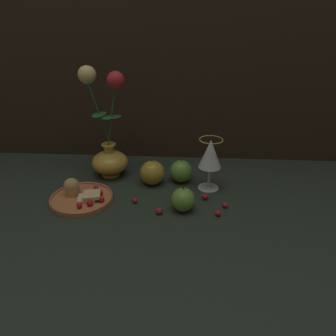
{
  "coord_description": "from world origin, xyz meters",
  "views": [
    {
      "loc": [
        0.12,
        -0.9,
        0.52
      ],
      "look_at": [
        0.07,
        -0.03,
        0.1
      ],
      "focal_mm": 35.0,
      "sensor_mm": 36.0,
      "label": 1
    }
  ],
  "objects_px": {
    "plate_with_pastries": "(80,196)",
    "apple_beside_vase": "(152,173)",
    "vase": "(108,145)",
    "apple_near_glass": "(181,171)",
    "wine_glass": "(210,156)",
    "apple_at_table_edge": "(183,200)"
  },
  "relations": [
    {
      "from": "plate_with_pastries",
      "to": "apple_beside_vase",
      "type": "bearing_deg",
      "value": 29.83
    },
    {
      "from": "vase",
      "to": "apple_beside_vase",
      "type": "xyz_separation_m",
      "value": [
        0.15,
        -0.06,
        -0.07
      ]
    },
    {
      "from": "plate_with_pastries",
      "to": "apple_near_glass",
      "type": "xyz_separation_m",
      "value": [
        0.3,
        0.14,
        0.02
      ]
    },
    {
      "from": "vase",
      "to": "plate_with_pastries",
      "type": "xyz_separation_m",
      "value": [
        -0.05,
        -0.17,
        -0.1
      ]
    },
    {
      "from": "apple_beside_vase",
      "to": "wine_glass",
      "type": "bearing_deg",
      "value": -5.37
    },
    {
      "from": "plate_with_pastries",
      "to": "wine_glass",
      "type": "xyz_separation_m",
      "value": [
        0.39,
        0.1,
        0.1
      ]
    },
    {
      "from": "apple_beside_vase",
      "to": "apple_near_glass",
      "type": "height_order",
      "value": "apple_beside_vase"
    },
    {
      "from": "vase",
      "to": "wine_glass",
      "type": "xyz_separation_m",
      "value": [
        0.34,
        -0.07,
        0.0
      ]
    },
    {
      "from": "apple_beside_vase",
      "to": "plate_with_pastries",
      "type": "bearing_deg",
      "value": -150.17
    },
    {
      "from": "vase",
      "to": "apple_beside_vase",
      "type": "relative_size",
      "value": 3.98
    },
    {
      "from": "wine_glass",
      "to": "apple_at_table_edge",
      "type": "height_order",
      "value": "wine_glass"
    },
    {
      "from": "plate_with_pastries",
      "to": "apple_beside_vase",
      "type": "height_order",
      "value": "apple_beside_vase"
    },
    {
      "from": "wine_glass",
      "to": "apple_near_glass",
      "type": "relative_size",
      "value": 1.94
    },
    {
      "from": "vase",
      "to": "apple_at_table_edge",
      "type": "xyz_separation_m",
      "value": [
        0.26,
        -0.21,
        -0.08
      ]
    },
    {
      "from": "vase",
      "to": "apple_near_glass",
      "type": "relative_size",
      "value": 4.24
    },
    {
      "from": "wine_glass",
      "to": "apple_at_table_edge",
      "type": "relative_size",
      "value": 2.09
    },
    {
      "from": "apple_at_table_edge",
      "to": "vase",
      "type": "bearing_deg",
      "value": 141.06
    },
    {
      "from": "wine_glass",
      "to": "apple_beside_vase",
      "type": "relative_size",
      "value": 1.82
    },
    {
      "from": "plate_with_pastries",
      "to": "apple_near_glass",
      "type": "relative_size",
      "value": 2.17
    },
    {
      "from": "apple_near_glass",
      "to": "apple_beside_vase",
      "type": "bearing_deg",
      "value": -166.51
    },
    {
      "from": "wine_glass",
      "to": "apple_near_glass",
      "type": "xyz_separation_m",
      "value": [
        -0.09,
        0.04,
        -0.08
      ]
    },
    {
      "from": "apple_near_glass",
      "to": "apple_at_table_edge",
      "type": "xyz_separation_m",
      "value": [
        0.01,
        -0.18,
        -0.0
      ]
    }
  ]
}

